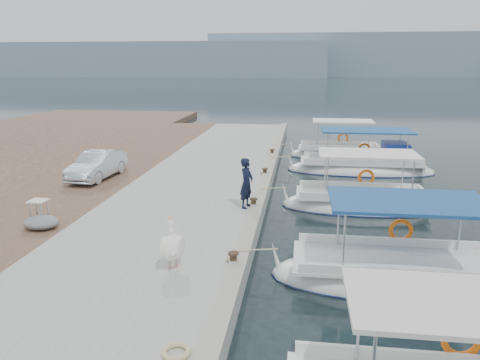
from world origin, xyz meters
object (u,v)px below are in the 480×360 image
(fishing_caique_b, at_px, (395,277))
(fishing_caique_e, at_px, (339,155))
(pelican, at_px, (172,246))
(parked_car, at_px, (97,165))
(fisherman, at_px, (247,183))
(fishing_caique_c, at_px, (361,205))
(fishing_caique_d, at_px, (362,168))

(fishing_caique_b, bearing_deg, fishing_caique_e, 90.94)
(fishing_caique_e, distance_m, pelican, 18.68)
(fishing_caique_b, distance_m, fishing_caique_e, 16.90)
(pelican, distance_m, parked_car, 10.60)
(pelican, distance_m, fisherman, 5.45)
(fisherman, bearing_deg, fishing_caique_c, -46.41)
(fishing_caique_c, height_order, fishing_caique_e, same)
(fisherman, bearing_deg, fishing_caique_d, -12.89)
(fishing_caique_c, height_order, parked_car, fishing_caique_c)
(fishing_caique_e, relative_size, pelican, 4.06)
(fishing_caique_d, height_order, fisherman, fisherman)
(fishing_caique_c, distance_m, pelican, 9.25)
(fishing_caique_b, distance_m, fishing_caique_c, 6.41)
(fishing_caique_e, xyz_separation_m, pelican, (-5.41, -17.85, 0.96))
(fishing_caique_b, distance_m, parked_car, 14.04)
(fishing_caique_c, xyz_separation_m, fishing_caique_e, (-0.11, 10.50, 0.00))
(fishing_caique_e, distance_m, parked_car, 14.54)
(pelican, xyz_separation_m, parked_car, (-5.92, 8.79, 0.02))
(fishing_caique_b, xyz_separation_m, fishing_caique_d, (0.66, 12.91, 0.06))
(fishing_caique_b, distance_m, fisherman, 6.34)
(fishing_caique_b, xyz_separation_m, fisherman, (-4.43, 4.35, 1.28))
(fishing_caique_d, bearing_deg, fishing_caique_b, -92.95)
(fishing_caique_d, height_order, parked_car, fishing_caique_d)
(fishing_caique_b, height_order, fishing_caique_e, same)
(fishing_caique_b, bearing_deg, fisherman, 135.58)
(fishing_caique_d, xyz_separation_m, fisherman, (-5.10, -8.57, 1.22))
(fishing_caique_b, xyz_separation_m, parked_car, (-11.61, 7.84, 0.98))
(fishing_caique_c, distance_m, fishing_caique_d, 6.56)
(parked_car, bearing_deg, fishing_caique_b, -29.78)
(fishing_caique_e, relative_size, parked_car, 1.61)
(fishing_caique_b, bearing_deg, pelican, -170.50)
(pelican, bearing_deg, fishing_caique_e, 73.15)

